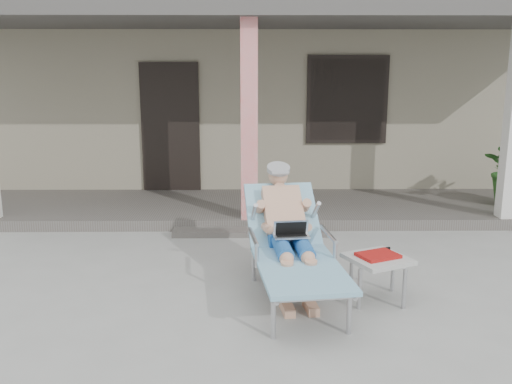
{
  "coord_description": "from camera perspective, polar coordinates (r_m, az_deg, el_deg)",
  "views": [
    {
      "loc": [
        0.01,
        -4.97,
        2.07
      ],
      "look_at": [
        0.07,
        0.6,
        0.85
      ],
      "focal_mm": 38.0,
      "sensor_mm": 36.0,
      "label": 1
    }
  ],
  "objects": [
    {
      "name": "ground",
      "position": [
        5.38,
        -0.71,
        -10.26
      ],
      "size": [
        60.0,
        60.0,
        0.0
      ],
      "primitive_type": "plane",
      "color": "#9E9E99",
      "rests_on": "ground"
    },
    {
      "name": "house",
      "position": [
        11.47,
        -0.69,
        10.36
      ],
      "size": [
        10.4,
        5.4,
        3.3
      ],
      "color": "gray",
      "rests_on": "ground"
    },
    {
      "name": "porch_deck",
      "position": [
        8.22,
        -0.68,
        -1.69
      ],
      "size": [
        10.0,
        2.0,
        0.15
      ],
      "primitive_type": "cube",
      "color": "#605B56",
      "rests_on": "ground"
    },
    {
      "name": "porch_overhang",
      "position": [
        7.95,
        -0.74,
        17.55
      ],
      "size": [
        10.0,
        2.3,
        2.85
      ],
      "color": "silver",
      "rests_on": "porch_deck"
    },
    {
      "name": "porch_step",
      "position": [
        7.12,
        -0.69,
        -4.23
      ],
      "size": [
        2.0,
        0.3,
        0.07
      ],
      "primitive_type": "cube",
      "color": "#605B56",
      "rests_on": "ground"
    },
    {
      "name": "lounger",
      "position": [
        5.12,
        3.63,
        -2.42
      ],
      "size": [
        0.93,
        1.97,
        1.25
      ],
      "rotation": [
        0.0,
        0.0,
        0.12
      ],
      "color": "#B7B7BC",
      "rests_on": "ground"
    },
    {
      "name": "side_table",
      "position": [
        5.16,
        12.69,
        -7.09
      ],
      "size": [
        0.67,
        0.67,
        0.45
      ],
      "rotation": [
        0.0,
        0.0,
        0.43
      ],
      "color": "#AEAEA9",
      "rests_on": "ground"
    }
  ]
}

